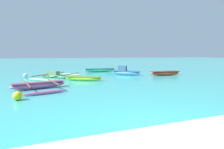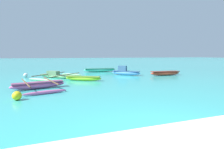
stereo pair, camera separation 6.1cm
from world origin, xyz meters
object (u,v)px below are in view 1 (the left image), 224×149
object	(u,v)px
moored_boat_0	(99,70)
mooring_buoy_0	(17,96)
moored_boat_1	(39,85)
moored_boat_5	(83,78)
moored_boat_4	(57,76)
moored_boat_3	(125,72)
moored_boat_2	(165,73)
mooring_buoy_1	(25,75)

from	to	relation	value
moored_boat_0	mooring_buoy_0	xyz separation A→B (m)	(-7.24, -11.98, -0.04)
moored_boat_1	moored_boat_5	size ratio (longest dim) A/B	1.54
moored_boat_4	moored_boat_5	size ratio (longest dim) A/B	1.70
moored_boat_0	moored_boat_4	size ratio (longest dim) A/B	0.82
moored_boat_0	moored_boat_3	size ratio (longest dim) A/B	1.53
moored_boat_2	moored_boat_5	size ratio (longest dim) A/B	1.16
mooring_buoy_1	moored_boat_0	bearing A→B (deg)	19.34
moored_boat_3	mooring_buoy_1	distance (m)	9.72
moored_boat_1	mooring_buoy_1	xyz separation A→B (m)	(-1.53, 6.43, -0.02)
moored_boat_2	moored_boat_0	bearing A→B (deg)	136.17
moored_boat_1	moored_boat_5	bearing A→B (deg)	22.86
moored_boat_0	moored_boat_3	xyz separation A→B (m)	(1.60, -4.31, 0.09)
moored_boat_4	moored_boat_5	world-z (taller)	moored_boat_4
moored_boat_2	moored_boat_3	size ratio (longest dim) A/B	1.27
moored_boat_3	moored_boat_5	xyz separation A→B (m)	(-4.83, -2.52, -0.13)
moored_boat_2	moored_boat_5	bearing A→B (deg)	-170.05
moored_boat_3	moored_boat_4	distance (m)	6.82
moored_boat_3	mooring_buoy_0	size ratio (longest dim) A/B	6.19
moored_boat_1	mooring_buoy_0	size ratio (longest dim) A/B	10.40
moored_boat_3	moored_boat_5	distance (m)	5.45
moored_boat_3	moored_boat_5	size ratio (longest dim) A/B	0.92
moored_boat_1	moored_boat_2	world-z (taller)	moored_boat_1
moored_boat_3	moored_boat_0	bearing A→B (deg)	153.28
mooring_buoy_0	mooring_buoy_1	xyz separation A→B (m)	(-0.76, 9.17, -0.01)
moored_boat_4	mooring_buoy_0	xyz separation A→B (m)	(-2.02, -7.79, 0.01)
moored_boat_3	mooring_buoy_1	bearing A→B (deg)	-145.98
mooring_buoy_0	moored_boat_3	bearing A→B (deg)	40.95
moored_boat_5	mooring_buoy_0	bearing A→B (deg)	-97.85
moored_boat_0	moored_boat_4	bearing A→B (deg)	-134.84
moored_boat_1	moored_boat_5	xyz separation A→B (m)	(3.24, 2.41, -0.01)
moored_boat_2	mooring_buoy_1	bearing A→B (deg)	170.71
moored_boat_4	moored_boat_5	bearing A→B (deg)	-9.92
moored_boat_4	mooring_buoy_0	distance (m)	8.05
moored_boat_0	mooring_buoy_1	bearing A→B (deg)	-154.23
mooring_buoy_0	moored_boat_0	bearing A→B (deg)	58.86
moored_boat_0	mooring_buoy_1	size ratio (longest dim) A/B	10.07
moored_boat_3	moored_boat_4	size ratio (longest dim) A/B	0.54
moored_boat_3	moored_boat_4	bearing A→B (deg)	-138.13
moored_boat_2	moored_boat_5	xyz separation A→B (m)	(-8.63, -0.96, -0.04)
moored_boat_5	mooring_buoy_1	world-z (taller)	mooring_buoy_1
moored_boat_2	mooring_buoy_1	size ratio (longest dim) A/B	8.33
moored_boat_5	moored_boat_4	bearing A→B (deg)	156.89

